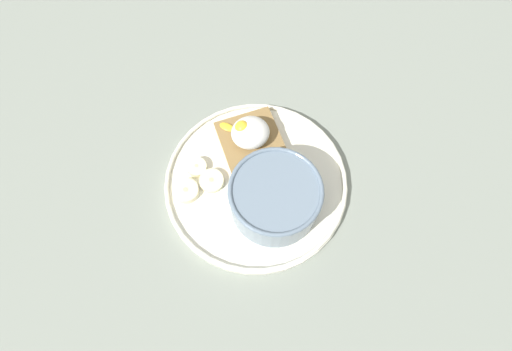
% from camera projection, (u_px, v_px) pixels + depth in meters
% --- Properties ---
extents(ground_plane, '(1.20, 1.20, 0.02)m').
position_uv_depth(ground_plane, '(256.00, 187.00, 0.57)').
color(ground_plane, gray).
rests_on(ground_plane, ground).
extents(plate, '(0.25, 0.25, 0.02)m').
position_uv_depth(plate, '(256.00, 182.00, 0.56)').
color(plate, silver).
rests_on(plate, ground_plane).
extents(oatmeal_bowl, '(0.12, 0.12, 0.06)m').
position_uv_depth(oatmeal_bowl, '(275.00, 198.00, 0.51)').
color(oatmeal_bowl, slate).
rests_on(oatmeal_bowl, plate).
extents(toast_slice, '(0.09, 0.09, 0.02)m').
position_uv_depth(toast_slice, '(251.00, 141.00, 0.57)').
color(toast_slice, olive).
rests_on(toast_slice, plate).
extents(poached_egg, '(0.07, 0.06, 0.03)m').
position_uv_depth(poached_egg, '(250.00, 132.00, 0.55)').
color(poached_egg, white).
rests_on(poached_egg, toast_slice).
extents(banana_slice_front, '(0.05, 0.05, 0.01)m').
position_uv_depth(banana_slice_front, '(212.00, 181.00, 0.55)').
color(banana_slice_front, beige).
rests_on(banana_slice_front, plate).
extents(banana_slice_left, '(0.04, 0.04, 0.01)m').
position_uv_depth(banana_slice_left, '(186.00, 191.00, 0.54)').
color(banana_slice_left, beige).
rests_on(banana_slice_left, plate).
extents(banana_slice_back, '(0.04, 0.04, 0.01)m').
position_uv_depth(banana_slice_back, '(197.00, 167.00, 0.56)').
color(banana_slice_back, '#F4E9B5').
rests_on(banana_slice_back, plate).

